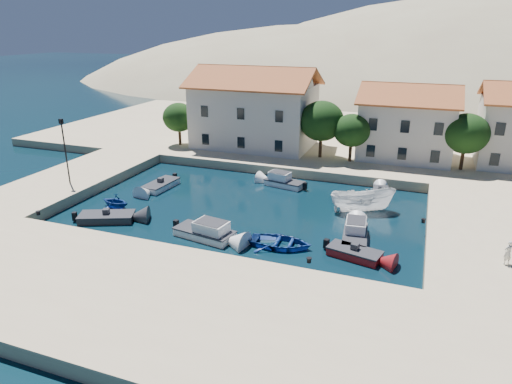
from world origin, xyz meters
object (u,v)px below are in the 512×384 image
building_mid (407,121)px  cabin_cruiser_south (204,231)px  cabin_cruiser_east (355,235)px  rowboat_south (280,246)px  pedestrian (508,252)px  boat_east (362,211)px  lamppost (64,145)px  building_left (255,106)px

building_mid → cabin_cruiser_south: bearing=-117.0°
cabin_cruiser_east → rowboat_south: bearing=114.0°
cabin_cruiser_east → pedestrian: 10.13m
building_mid → rowboat_south: (-6.98, -24.80, -5.22)m
rowboat_south → pedestrian: bearing=-90.5°
boat_east → lamppost: bearing=76.3°
lamppost → rowboat_south: lamppost is taller
building_mid → cabin_cruiser_south: (-12.93, -25.33, -4.75)m
building_mid → rowboat_south: size_ratio=2.29×
building_left → cabin_cruiser_east: 26.86m
cabin_cruiser_east → boat_east: (-0.33, 6.04, -0.48)m
building_mid → cabin_cruiser_east: building_mid is taller
building_left → rowboat_south: (11.02, -23.80, -5.94)m
cabin_cruiser_east → pedestrian: bearing=-108.3°
building_left → lamppost: building_left is taller
lamppost → building_left: bearing=60.1°
boat_east → pedestrian: size_ratio=3.48×
cabin_cruiser_south → boat_east: 14.21m
lamppost → boat_east: bearing=10.7°
cabin_cruiser_east → boat_east: size_ratio=0.80×
cabin_cruiser_east → building_mid: bearing=-11.6°
lamppost → rowboat_south: (22.52, -3.80, -4.75)m
building_mid → building_left: bearing=-176.8°
building_mid → lamppost: bearing=-144.6°
lamppost → cabin_cruiser_south: size_ratio=1.25×
cabin_cruiser_south → pedestrian: size_ratio=3.05×
rowboat_south → building_left: bearing=21.2°
building_left → lamppost: (-11.50, -20.00, -1.18)m
building_left → cabin_cruiser_south: 25.45m
boat_east → rowboat_south: bearing=128.2°
cabin_cruiser_east → pedestrian: size_ratio=2.78×
boat_east → building_mid: bearing=-32.8°
cabin_cruiser_east → boat_east: bearing=-3.2°
pedestrian → building_left: bearing=-78.4°
building_mid → cabin_cruiser_east: (-2.02, -21.89, -4.75)m
building_left → pedestrian: bearing=-41.7°
cabin_cruiser_east → cabin_cruiser_south: bearing=101.2°
building_left → rowboat_south: 26.89m
building_mid → pedestrian: 25.45m
pedestrian → boat_east: bearing=-75.4°
rowboat_south → cabin_cruiser_south: bearing=91.5°
cabin_cruiser_east → building_left: bearing=31.1°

